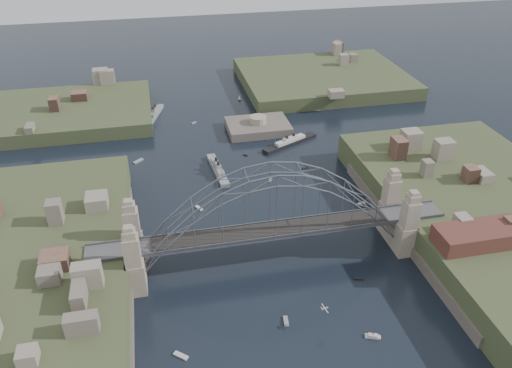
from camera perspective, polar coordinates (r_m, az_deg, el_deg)
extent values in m
plane|color=black|center=(122.13, 1.80, -8.34)|extent=(500.00, 500.00, 0.00)
cube|color=#4B4B4E|center=(117.17, 1.87, -5.33)|extent=(84.00, 6.00, 0.70)
cube|color=#555A61|center=(114.52, 2.23, -5.99)|extent=(84.00, 0.25, 0.50)
cube|color=#555A61|center=(119.19, 1.53, -4.28)|extent=(84.00, 0.25, 0.50)
cube|color=black|center=(116.84, 1.87, -5.12)|extent=(55.20, 5.20, 0.35)
cube|color=gray|center=(110.61, -13.71, -8.42)|extent=(3.40, 3.40, 17.70)
cube|color=gray|center=(118.54, -13.74, -5.37)|extent=(3.40, 3.40, 17.70)
cube|color=gray|center=(123.30, 16.86, -4.30)|extent=(3.40, 3.40, 17.70)
cube|color=gray|center=(130.46, 14.90, -1.82)|extent=(3.40, 3.40, 17.70)
cube|color=gray|center=(117.54, -13.43, -8.70)|extent=(4.08, 13.80, 8.00)
cube|color=gray|center=(129.54, 15.54, -4.79)|extent=(4.08, 13.80, 8.00)
cube|color=#394225|center=(123.45, -25.83, -10.46)|extent=(50.00, 90.00, 12.00)
cube|color=#544B43|center=(119.78, -15.18, -9.99)|extent=(6.00, 70.00, 4.00)
cube|color=#394225|center=(143.88, 24.92, -3.83)|extent=(50.00, 90.00, 12.00)
cube|color=#544B43|center=(133.01, 16.91, -5.58)|extent=(6.00, 70.00, 4.00)
cube|color=#394225|center=(203.85, -20.25, 7.08)|extent=(60.00, 45.00, 9.00)
cube|color=#394225|center=(227.46, 7.58, 11.30)|extent=(70.00, 55.00, 9.50)
cube|color=#544B43|center=(182.54, 0.23, 5.94)|extent=(22.00, 16.00, 7.00)
cylinder|color=gray|center=(180.56, 0.24, 7.29)|extent=(6.00, 6.00, 2.40)
cube|color=#592D26|center=(122.93, 23.99, -5.35)|extent=(20.00, 8.00, 4.00)
cube|color=#4B4B4E|center=(117.73, 24.68, -13.31)|extent=(4.00, 22.00, 1.40)
cube|color=gray|center=(156.13, -4.35, 1.52)|extent=(4.37, 19.83, 1.75)
cube|color=gray|center=(155.48, -4.36, 1.94)|extent=(2.93, 10.95, 1.31)
cube|color=gray|center=(155.00, -4.38, 2.25)|extent=(1.88, 5.03, 0.87)
cylinder|color=black|center=(153.45, -4.27, 2.26)|extent=(0.94, 0.94, 1.75)
cylinder|color=black|center=(155.81, -4.51, 2.73)|extent=(0.94, 0.94, 1.75)
cylinder|color=#555A61|center=(149.72, -3.86, 1.38)|extent=(0.17, 0.17, 4.37)
cylinder|color=#555A61|center=(159.81, -4.89, 3.41)|extent=(0.17, 0.17, 4.37)
cube|color=gray|center=(197.66, -11.35, 7.68)|extent=(7.48, 17.05, 1.71)
cube|color=gray|center=(197.15, -11.39, 8.02)|extent=(4.56, 9.52, 1.29)
cube|color=gray|center=(196.78, -11.42, 8.28)|extent=(2.54, 4.48, 0.86)
cylinder|color=black|center=(195.44, -11.53, 8.34)|extent=(0.85, 0.85, 1.71)
cylinder|color=black|center=(197.55, -11.35, 8.62)|extent=(0.85, 0.85, 1.71)
cylinder|color=#555A61|center=(192.07, -11.84, 7.82)|extent=(0.17, 0.17, 4.29)
cylinder|color=#555A61|center=(201.12, -11.04, 9.00)|extent=(0.17, 0.17, 4.29)
cube|color=black|center=(172.45, 3.87, 4.59)|extent=(21.01, 12.37, 1.60)
cube|color=#BABAB5|center=(171.92, 3.88, 4.95)|extent=(11.82, 7.34, 1.20)
cube|color=#BABAB5|center=(171.52, 3.90, 5.22)|extent=(5.65, 3.90, 0.80)
cylinder|color=black|center=(170.28, 3.52, 5.29)|extent=(1.08, 1.08, 1.60)
cylinder|color=black|center=(172.15, 4.29, 5.56)|extent=(1.08, 1.08, 1.60)
cylinder|color=#555A61|center=(167.37, 2.21, 4.76)|extent=(0.16, 0.16, 3.99)
cylinder|color=#555A61|center=(175.39, 5.51, 5.94)|extent=(0.16, 0.16, 3.99)
cube|color=#B8BBC0|center=(103.43, 7.79, -13.76)|extent=(1.39, 0.46, 0.24)
cube|color=#B8BBC0|center=(103.40, 7.79, -13.75)|extent=(0.65, 2.75, 0.05)
cube|color=#B8BBC0|center=(103.08, 7.45, -13.82)|extent=(0.26, 0.87, 0.30)
cube|color=#BABAB5|center=(139.59, -6.46, -2.74)|extent=(2.10, 2.85, 0.45)
cube|color=#BABAB5|center=(151.30, 1.60, 0.42)|extent=(1.51, 2.06, 0.45)
cube|color=#BABAB5|center=(107.29, 3.41, -15.25)|extent=(1.26, 2.86, 0.45)
cube|color=#BABAB5|center=(158.44, 5.51, 1.82)|extent=(2.02, 1.40, 0.45)
cube|color=#BABAB5|center=(165.97, -13.17, 2.54)|extent=(3.56, 3.35, 0.45)
cube|color=#BABAB5|center=(165.16, -1.19, 3.28)|extent=(1.39, 1.33, 0.45)
cube|color=#BABAB5|center=(106.93, 13.06, -16.48)|extent=(3.23, 2.02, 0.45)
cube|color=#BABAB5|center=(106.63, 13.08, -16.33)|extent=(2.02, 1.45, 0.40)
cylinder|color=black|center=(106.31, 13.11, -16.17)|extent=(0.16, 0.16, 0.70)
cube|color=#BABAB5|center=(189.15, -7.03, 6.87)|extent=(2.01, 1.71, 0.45)
cube|color=#BABAB5|center=(143.89, 11.95, -2.13)|extent=(2.76, 1.41, 0.45)
cube|color=#BABAB5|center=(102.37, -8.50, -18.66)|extent=(2.89, 2.66, 0.45)
cube|color=#BABAB5|center=(208.85, -1.87, 9.52)|extent=(0.94, 1.80, 0.45)
cylinder|color=#555A61|center=(208.46, -1.87, 9.79)|extent=(0.08, 0.08, 2.20)
cone|color=silver|center=(208.46, -1.87, 9.79)|extent=(1.26, 1.44, 1.92)
cube|color=#BABAB5|center=(142.92, -18.95, -3.56)|extent=(2.75, 2.60, 0.45)
cylinder|color=#555A61|center=(142.35, -19.02, -3.22)|extent=(0.08, 0.08, 2.20)
cone|color=silver|center=(142.35, -19.02, -3.22)|extent=(1.59, 1.57, 1.92)
cube|color=#BABAB5|center=(118.62, 11.51, -10.44)|extent=(2.37, 1.44, 0.45)
cube|color=#BABAB5|center=(200.20, 6.84, 8.31)|extent=(3.20, 1.65, 0.45)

